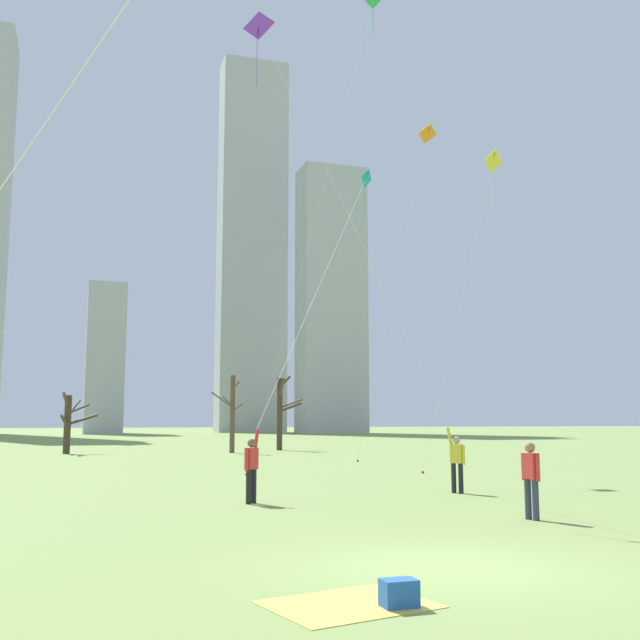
# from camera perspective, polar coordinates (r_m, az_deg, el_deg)

# --- Properties ---
(ground_plane) EXTENTS (400.00, 400.00, 0.00)m
(ground_plane) POSITION_cam_1_polar(r_m,az_deg,el_deg) (11.35, 9.89, -18.18)
(ground_plane) COLOR #7A934C
(kite_flyer_foreground_right_teal) EXTENTS (7.79, 10.67, 12.91)m
(kite_flyer_foreground_right_teal) POSITION_cam_1_polar(r_m,az_deg,el_deg) (20.52, -3.73, -7.32)
(kite_flyer_foreground_right_teal) COLOR black
(kite_flyer_foreground_right_teal) RESTS_ON ground
(kite_flyer_midfield_center_purple) EXTENTS (5.93, 3.78, 15.71)m
(kite_flyer_midfield_center_purple) POSITION_cam_1_polar(r_m,az_deg,el_deg) (22.34, 7.37, -3.88)
(kite_flyer_midfield_center_purple) COLOR black
(kite_flyer_midfield_center_purple) RESTS_ON ground
(bystander_far_off_by_trees) EXTENTS (0.26, 0.50, 1.62)m
(bystander_far_off_by_trees) POSITION_cam_1_polar(r_m,az_deg,el_deg) (16.74, 15.86, -11.44)
(bystander_far_off_by_trees) COLOR #33384C
(bystander_far_off_by_trees) RESTS_ON ground
(distant_kite_high_overhead_orange) EXTENTS (5.99, 2.44, 19.29)m
(distant_kite_high_overhead_orange) POSITION_cam_1_polar(r_m,az_deg,el_deg) (44.55, 7.89, 12.42)
(distant_kite_high_overhead_orange) COLOR orange
(distant_kite_high_overhead_orange) RESTS_ON ground
(distant_kite_drifting_left_yellow) EXTENTS (6.60, 4.05, 15.39)m
(distant_kite_drifting_left_yellow) POSITION_cam_1_polar(r_m,az_deg,el_deg) (37.79, 12.89, 10.65)
(distant_kite_drifting_left_yellow) COLOR yellow
(distant_kite_drifting_left_yellow) RESTS_ON ground
(distant_kite_drifting_right_green) EXTENTS (5.82, 0.39, 20.70)m
(distant_kite_drifting_right_green) POSITION_cam_1_polar(r_m,az_deg,el_deg) (33.89, 3.09, 19.87)
(distant_kite_drifting_right_green) COLOR green
(distant_kite_drifting_right_green) RESTS_ON ground
(picnic_spot) EXTENTS (2.07, 1.77, 0.31)m
(picnic_spot) POSITION_cam_1_polar(r_m,az_deg,el_deg) (9.01, 4.40, -20.46)
(picnic_spot) COLOR #D8BF4C
(picnic_spot) RESTS_ON ground
(bare_tree_far_right_edge) EXTENTS (2.29, 2.30, 3.80)m
(bare_tree_far_right_edge) POSITION_cam_1_polar(r_m,az_deg,el_deg) (49.39, -18.68, -7.36)
(bare_tree_far_right_edge) COLOR #423326
(bare_tree_far_right_edge) RESTS_ON ground
(bare_tree_left_of_center) EXTENTS (1.93, 2.00, 5.17)m
(bare_tree_left_of_center) POSITION_cam_1_polar(r_m,az_deg,el_deg) (52.46, -3.01, -6.95)
(bare_tree_left_of_center) COLOR #423326
(bare_tree_left_of_center) RESTS_ON ground
(bare_tree_rightmost) EXTENTS (2.04, 1.98, 4.95)m
(bare_tree_rightmost) POSITION_cam_1_polar(r_m,az_deg,el_deg) (48.50, -6.74, -7.00)
(bare_tree_rightmost) COLOR brown
(bare_tree_rightmost) RESTS_ON ground
(skyline_slender_spire) EXTENTS (10.31, 6.67, 43.03)m
(skyline_slender_spire) POSITION_cam_1_polar(r_m,az_deg,el_deg) (120.24, 0.86, 1.64)
(skyline_slender_spire) COLOR #B2B2B7
(skyline_slender_spire) RESTS_ON ground
(skyline_tall_tower) EXTENTS (5.65, 11.95, 22.75)m
(skyline_tall_tower) POSITION_cam_1_polar(r_m,az_deg,el_deg) (120.54, -16.18, -2.94)
(skyline_tall_tower) COLOR #B2B2B7
(skyline_tall_tower) RESTS_ON ground
(skyline_mid_tower_left) EXTENTS (11.54, 5.65, 65.77)m
(skyline_mid_tower_left) POSITION_cam_1_polar(r_m,az_deg,el_deg) (131.52, -5.23, 5.91)
(skyline_mid_tower_left) COLOR #B2B2B7
(skyline_mid_tower_left) RESTS_ON ground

